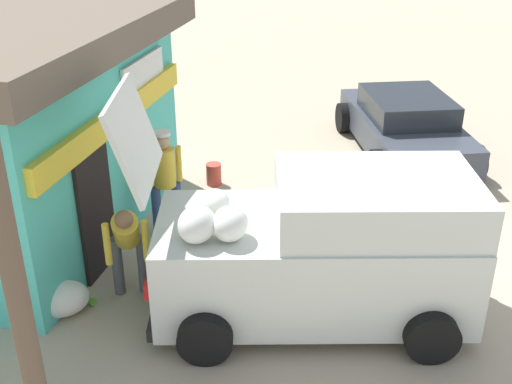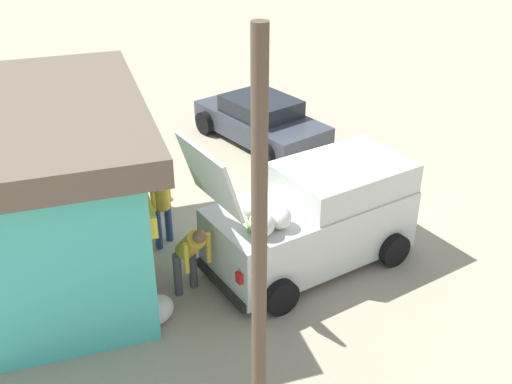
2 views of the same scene
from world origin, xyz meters
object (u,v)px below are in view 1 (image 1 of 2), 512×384
Objects in this scene: parked_sedan at (405,126)px; paint_bucket at (214,174)px; vendor_standing at (165,177)px; customer_bending at (127,241)px; storefront_bar at (3,125)px; delivery_van at (322,248)px; unloaded_banana_pile at (63,299)px.

parked_sedan reaches higher than paint_bucket.
customer_bending is at bearing -171.24° from vendor_standing.
storefront_bar is 3.11m from customer_bending.
unloaded_banana_pile is at bearing 107.42° from delivery_van.
parked_sedan is (5.01, -5.69, -1.17)m from storefront_bar.
storefront_bar reaches higher than delivery_van.
storefront_bar is 3.80m from paint_bucket.
vendor_standing reaches higher than unloaded_banana_pile.
paint_bucket is (-2.58, 3.21, -0.39)m from parked_sedan.
paint_bucket is at bearing 39.70° from delivery_van.
storefront_bar is 14.30× the size of paint_bucket.
parked_sedan is 10.70× the size of paint_bucket.
parked_sedan is at bearing -35.84° from vendor_standing.
customer_bending is at bearing -176.56° from paint_bucket.
customer_bending is (-1.29, -2.70, -0.84)m from storefront_bar.
storefront_bar is at bearing 80.97° from delivery_van.
customer_bending is 1.73× the size of unloaded_banana_pile.
unloaded_banana_pile is (-2.32, 0.45, -0.79)m from vendor_standing.
delivery_van reaches higher than paint_bucket.
storefront_bar reaches higher than paint_bucket.
unloaded_banana_pile is at bearing 173.32° from paint_bucket.
vendor_standing is at bearing -10.93° from unloaded_banana_pile.
storefront_bar is at bearing 134.52° from paint_bucket.
vendor_standing is 2.49m from unloaded_banana_pile.
vendor_standing is at bearing 64.47° from delivery_van.
storefront_bar is 3.10m from unloaded_banana_pile.
paint_bucket is (1.94, -0.05, -0.80)m from vendor_standing.
delivery_van is 2.62× the size of vendor_standing.
customer_bending is 3.80m from paint_bucket.
customer_bending is (-1.78, -0.27, -0.09)m from vendor_standing.
parked_sedan is at bearing -25.37° from customer_bending.
vendor_standing is 2.10m from paint_bucket.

